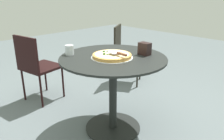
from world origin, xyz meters
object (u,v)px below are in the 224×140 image
at_px(pizza_on_tray, 112,56).
at_px(pizza_server, 118,53).
at_px(patio_chair_corner, 36,64).
at_px(napkin_dispenser, 145,49).
at_px(patio_table, 113,79).
at_px(patio_chair_far, 124,49).
at_px(drinking_cup, 69,50).

xyz_separation_m(pizza_on_tray, pizza_server, (0.08, -0.01, 0.04)).
bearing_deg(patio_chair_corner, pizza_on_tray, 11.16).
xyz_separation_m(pizza_on_tray, patio_chair_corner, (-1.08, -0.21, -0.28)).
bearing_deg(pizza_server, napkin_dispenser, 76.69).
bearing_deg(pizza_on_tray, pizza_server, -3.84).
distance_m(patio_table, patio_chair_far, 1.22).
bearing_deg(patio_chair_corner, patio_chair_far, 74.75).
distance_m(pizza_on_tray, patio_chair_corner, 1.14).
bearing_deg(pizza_server, pizza_on_tray, 176.16).
xyz_separation_m(patio_table, patio_chair_far, (-0.74, 0.97, -0.03)).
height_order(pizza_on_tray, patio_chair_corner, patio_chair_corner).
bearing_deg(patio_chair_corner, patio_table, 12.36).
relative_size(drinking_cup, patio_chair_corner, 0.11).
bearing_deg(napkin_dispenser, pizza_server, 76.80).
distance_m(patio_table, drinking_cup, 0.48).
bearing_deg(patio_chair_far, napkin_dispenser, -38.29).
xyz_separation_m(pizza_server, napkin_dispenser, (0.07, 0.28, 0.00)).
xyz_separation_m(pizza_on_tray, patio_chair_far, (-0.75, 0.99, -0.26)).
bearing_deg(pizza_on_tray, patio_chair_far, 127.32).
distance_m(drinking_cup, patio_chair_corner, 0.80).
height_order(pizza_on_tray, patio_chair_far, patio_chair_far).
bearing_deg(napkin_dispenser, patio_chair_far, -38.19).
bearing_deg(drinking_cup, pizza_server, 26.56).
bearing_deg(drinking_cup, patio_chair_far, 108.85).
relative_size(napkin_dispenser, patio_chair_corner, 0.14).
distance_m(napkin_dispenser, patio_chair_corner, 1.36).
height_order(pizza_on_tray, napkin_dispenser, napkin_dispenser).
distance_m(napkin_dispenser, patio_chair_far, 1.18).
relative_size(patio_table, pizza_server, 4.54).
distance_m(patio_table, pizza_on_tray, 0.23).
bearing_deg(napkin_dispenser, drinking_cup, 45.42).
height_order(pizza_server, drinking_cup, drinking_cup).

